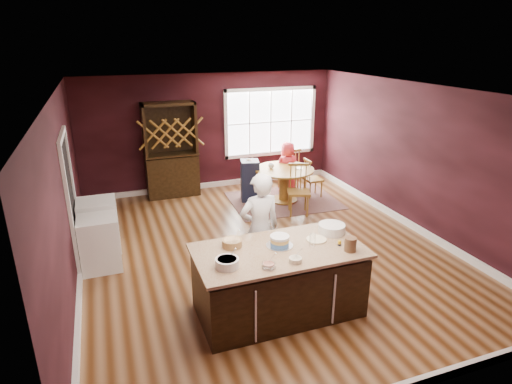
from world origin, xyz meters
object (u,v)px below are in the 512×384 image
chair_east (313,178)px  washer (100,243)px  layer_cake (280,241)px  high_chair (250,180)px  toddler (247,165)px  chair_south (299,190)px  hutch (171,150)px  dining_table (284,178)px  baker (260,229)px  dryer (99,226)px  kitchen_island (278,282)px  chair_north (289,168)px  seated_woman (287,168)px

chair_east → washer: size_ratio=1.05×
layer_cake → high_chair: 4.10m
toddler → chair_south: bearing=-57.3°
layer_cake → hutch: 4.90m
dining_table → baker: 3.38m
high_chair → dryer: high_chair is taller
high_chair → toddler: bearing=150.3°
dryer → chair_south: bearing=4.3°
baker → layer_cake: (0.00, -0.72, 0.15)m
toddler → hutch: (-1.50, 0.87, 0.26)m
kitchen_island → chair_south: 3.39m
layer_cake → chair_north: 4.85m
kitchen_island → chair_north: bearing=64.3°
chair_east → kitchen_island: bearing=146.4°
chair_north → hutch: bearing=-23.4°
chair_north → washer: (-4.31, -2.42, -0.09)m
layer_cake → toddler: bearing=77.1°
hutch → washer: hutch is taller
kitchen_island → dining_table: kitchen_island is taller
chair_south → chair_north: bearing=92.7°
kitchen_island → chair_north: (2.13, 4.44, 0.08)m
dining_table → chair_north: (0.43, 0.70, -0.02)m
baker → toddler: baker is taller
chair_north → high_chair: chair_north is taller
baker → toddler: bearing=-108.0°
dining_table → seated_woman: (0.29, 0.47, 0.07)m
hutch → washer: (-1.64, -2.94, -0.64)m
chair_east → toddler: 1.57m
dryer → chair_east: bearing=13.6°
dining_table → dryer: (-3.89, -1.08, -0.08)m
dryer → dining_table: bearing=15.6°
chair_north → toddler: size_ratio=3.96×
toddler → hutch: size_ratio=0.12×
kitchen_island → hutch: 5.02m
toddler → high_chair: bearing=-42.9°
hutch → dining_table: bearing=-28.5°
washer → seated_woman: bearing=27.7°
toddler → dryer: toddler is taller
kitchen_island → layer_cake: layer_cake is taller
hutch → dryer: size_ratio=2.35×
baker → layer_cake: bearing=87.8°
chair_east → seated_woman: 0.65m
seated_woman → toddler: seated_woman is taller
baker → kitchen_island: bearing=84.9°
high_chair → dining_table: bearing=-10.0°
dining_table → baker: baker is taller
chair_east → washer: 4.95m
dining_table → seated_woman: 0.56m
kitchen_island → dryer: (-2.18, 2.65, 0.01)m
kitchen_island → seated_woman: (1.99, 4.20, 0.17)m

